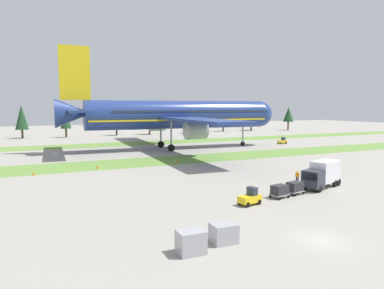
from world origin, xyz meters
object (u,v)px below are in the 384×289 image
(pushback_tractor, at_px, (282,141))
(ground_crew_marshaller, at_px, (297,176))
(taxiway_marker_1, at_px, (34,174))
(taxiway_marker_2, at_px, (177,160))
(airliner, at_px, (175,115))
(uld_container_1, at_px, (224,233))
(uld_container_0, at_px, (191,242))
(baggage_tug, at_px, (250,198))
(catering_truck, at_px, (322,173))
(taxiway_marker_0, at_px, (97,167))
(cargo_dolly_second, at_px, (295,187))
(cargo_dolly_lead, at_px, (280,190))

(pushback_tractor, bearing_deg, ground_crew_marshaller, 145.96)
(taxiway_marker_1, height_order, taxiway_marker_2, taxiway_marker_2)
(airliner, distance_m, uld_container_1, 64.45)
(ground_crew_marshaller, distance_m, uld_container_0, 28.98)
(baggage_tug, relative_size, catering_truck, 0.38)
(pushback_tractor, xyz_separation_m, taxiway_marker_2, (-41.28, -18.47, -0.53))
(airliner, bearing_deg, catering_truck, 4.18)
(uld_container_1, distance_m, taxiway_marker_0, 39.34)
(cargo_dolly_second, bearing_deg, taxiway_marker_2, -5.53)
(uld_container_1, height_order, taxiway_marker_0, uld_container_1)
(airliner, bearing_deg, taxiway_marker_1, -52.06)
(cargo_dolly_lead, height_order, taxiway_marker_2, cargo_dolly_lead)
(cargo_dolly_second, relative_size, taxiway_marker_2, 4.38)
(taxiway_marker_0, bearing_deg, cargo_dolly_second, -57.01)
(baggage_tug, bearing_deg, cargo_dolly_second, -90.00)
(airliner, height_order, uld_container_1, airliner)
(ground_crew_marshaller, xyz_separation_m, taxiway_marker_0, (-23.97, 24.04, -0.60))
(cargo_dolly_second, relative_size, pushback_tractor, 0.92)
(pushback_tractor, height_order, taxiway_marker_1, pushback_tractor)
(pushback_tractor, xyz_separation_m, uld_container_1, (-53.83, -58.80, -0.03))
(catering_truck, xyz_separation_m, pushback_tractor, (32.18, 47.55, -1.14))
(baggage_tug, xyz_separation_m, pushback_tractor, (45.64, 50.45, 0.00))
(airliner, xyz_separation_m, ground_crew_marshaller, (0.32, -45.35, -7.91))
(cargo_dolly_second, distance_m, taxiway_marker_2, 30.54)
(cargo_dolly_second, bearing_deg, baggage_tug, 90.00)
(cargo_dolly_lead, xyz_separation_m, taxiway_marker_1, (-26.42, 27.41, -0.65))
(cargo_dolly_second, bearing_deg, ground_crew_marshaller, -55.79)
(airliner, height_order, taxiway_marker_1, airliner)
(baggage_tug, distance_m, uld_container_0, 14.64)
(baggage_tug, xyz_separation_m, catering_truck, (13.45, 2.90, 1.14))
(baggage_tug, relative_size, uld_container_0, 1.41)
(airliner, relative_size, cargo_dolly_second, 29.01)
(catering_truck, height_order, pushback_tractor, catering_truck)
(cargo_dolly_second, height_order, taxiway_marker_0, cargo_dolly_second)
(catering_truck, bearing_deg, airliner, -18.00)
(ground_crew_marshaller, height_order, uld_container_0, same)
(catering_truck, bearing_deg, ground_crew_marshaller, -8.98)
(airliner, height_order, catering_truck, airliner)
(cargo_dolly_lead, relative_size, ground_crew_marshaller, 1.42)
(airliner, relative_size, baggage_tug, 25.40)
(uld_container_1, bearing_deg, cargo_dolly_lead, 35.59)
(taxiway_marker_0, height_order, taxiway_marker_2, taxiway_marker_0)
(airliner, xyz_separation_m, uld_container_1, (-20.62, -60.52, -8.07))
(uld_container_0, relative_size, uld_container_1, 1.00)
(catering_truck, bearing_deg, taxiway_marker_0, 22.22)
(ground_crew_marshaller, bearing_deg, baggage_tug, 68.04)
(airliner, relative_size, taxiway_marker_1, 131.79)
(taxiway_marker_0, bearing_deg, taxiway_marker_1, -166.76)
(airliner, height_order, uld_container_0, airliner)
(taxiway_marker_2, bearing_deg, ground_crew_marshaller, -71.55)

